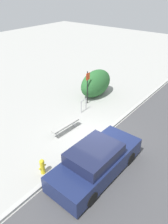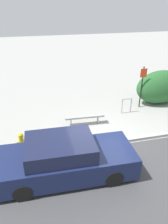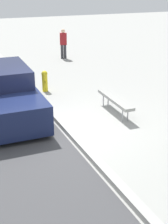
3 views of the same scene
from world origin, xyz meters
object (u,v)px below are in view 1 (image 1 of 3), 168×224
fire_hydrant (42,166)px  parked_car_near (96,161)px  sign_post (88,85)px  bench (66,125)px  bike_rack (84,104)px

fire_hydrant → parked_car_near: size_ratio=0.17×
sign_post → fire_hydrant: sign_post is taller
parked_car_near → fire_hydrant: bearing=131.1°
sign_post → parked_car_near: (-4.84, -4.20, -0.73)m
parked_car_near → sign_post: bearing=42.8°
sign_post → parked_car_near: bearing=-139.0°
bench → bike_rack: 2.51m
bike_rack → fire_hydrant: (-5.31, -1.95, -0.09)m
bench → bike_rack: bike_rack is taller
sign_post → fire_hydrant: (-6.30, -2.41, -0.98)m
sign_post → parked_car_near: size_ratio=0.50×
sign_post → fire_hydrant: 6.81m
bench → parked_car_near: parked_car_near is taller
bench → sign_post: sign_post is taller
bench → parked_car_near: (-1.43, -3.08, 0.22)m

